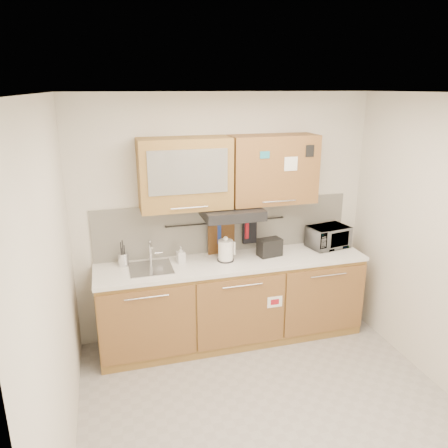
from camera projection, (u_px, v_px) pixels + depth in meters
floor at (273, 412)px, 3.71m from camera, size 3.20×3.20×0.00m
ceiling at (286, 93)px, 2.93m from camera, size 3.20×3.20×0.00m
wall_back at (225, 217)px, 4.70m from camera, size 3.20×0.00×3.20m
wall_left at (56, 297)px, 2.91m from camera, size 0.00×3.00×3.00m
base_cabinet at (233, 305)px, 4.69m from camera, size 2.80×0.64×0.88m
countertop at (233, 262)px, 4.54m from camera, size 2.82×0.62×0.04m
backsplash at (225, 226)px, 4.72m from camera, size 2.80×0.02×0.56m
upper_cabinets at (230, 171)px, 4.38m from camera, size 1.82×0.37×0.70m
range_hood at (232, 213)px, 4.44m from camera, size 0.60×0.46×0.10m
sink at (151, 268)px, 4.33m from camera, size 0.42×0.40×0.26m
utensil_rail at (226, 222)px, 4.67m from camera, size 1.30×0.02×0.02m
utensil_crock at (124, 259)px, 4.38m from camera, size 0.13×0.13×0.27m
kettle at (226, 251)px, 4.50m from camera, size 0.19×0.18×0.27m
toaster at (270, 247)px, 4.63m from camera, size 0.27×0.19×0.19m
microwave at (328, 237)px, 4.88m from camera, size 0.48×0.37×0.24m
soap_bottle at (181, 255)px, 4.45m from camera, size 0.09×0.09×0.17m
cutting_board at (221, 241)px, 4.70m from camera, size 0.30×0.06×0.37m
oven_mitt at (215, 235)px, 4.66m from camera, size 0.13×0.04×0.21m
dark_pouch at (250, 233)px, 4.76m from camera, size 0.15×0.05×0.24m
pot_holder at (250, 230)px, 4.76m from camera, size 0.14×0.07×0.18m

